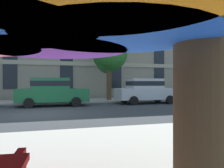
{
  "coord_description": "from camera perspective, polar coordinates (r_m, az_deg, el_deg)",
  "views": [
    {
      "loc": [
        0.36,
        -10.97,
        1.41
      ],
      "look_at": [
        4.68,
        3.2,
        1.4
      ],
      "focal_mm": 35.95,
      "sensor_mm": 36.0,
      "label": 1
    }
  ],
  "objects": [
    {
      "name": "sidewalk_far",
      "position": [
        17.82,
        -18.12,
        -4.31
      ],
      "size": [
        56.0,
        3.6,
        0.12
      ],
      "primitive_type": "cube",
      "color": "#9E998E",
      "rests_on": "ground"
    },
    {
      "name": "sedan_green",
      "position": [
        14.68,
        -15.07,
        -1.76
      ],
      "size": [
        4.4,
        1.98,
        1.78
      ],
      "color": "#195933",
      "rests_on": "ground"
    },
    {
      "name": "sedan_silver",
      "position": [
        16.27,
        8.62,
        -1.58
      ],
      "size": [
        4.4,
        1.98,
        1.78
      ],
      "color": "#A8AAB2",
      "rests_on": "ground"
    },
    {
      "name": "street_tree_middle",
      "position": [
        18.33,
        -0.75,
        6.94
      ],
      "size": [
        2.63,
        2.99,
        5.06
      ],
      "color": "#4C3823",
      "rests_on": "ground"
    },
    {
      "name": "apartment_building",
      "position": [
        26.44,
        -17.76,
        10.91
      ],
      "size": [
        45.43,
        12.08,
        12.8
      ],
      "color": "gray",
      "rests_on": "ground"
    },
    {
      "name": "ground_plane",
      "position": [
        11.06,
        -18.84,
        -7.28
      ],
      "size": [
        120.0,
        120.0,
        0.0
      ],
      "primitive_type": "plane",
      "color": "#2D3033"
    }
  ]
}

